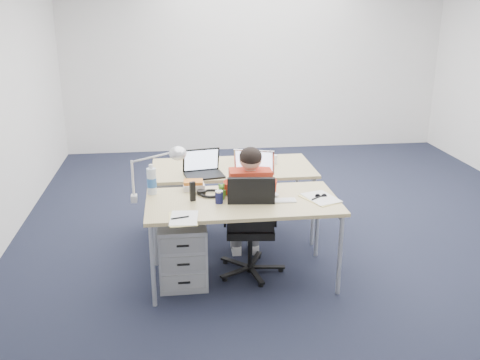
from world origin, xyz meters
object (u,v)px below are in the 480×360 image
object	(u,v)px
drawer_pedestal_far	(174,212)
sunglasses	(321,196)
can_koozie	(219,197)
far_cup	(274,159)
desk_far	(233,171)
dark_laptop	(204,163)
drawer_pedestal_near	(183,251)
computer_mouse	(275,195)
desk_lamp	(150,173)
headphones	(211,193)
bear_figurine	(221,191)
book_stack	(194,185)
silver_laptop	(251,175)
desk_near	(243,205)
cordless_phone	(193,191)
office_chair	(250,246)
water_bottle	(152,179)
wireless_keyboard	(281,200)
seated_person	(248,207)

from	to	relation	value
drawer_pedestal_far	sunglasses	distance (m)	1.64
can_koozie	far_cup	world-z (taller)	can_koozie
desk_far	dark_laptop	distance (m)	0.44
drawer_pedestal_near	sunglasses	size ratio (longest dim) A/B	5.27
desk_far	computer_mouse	world-z (taller)	computer_mouse
sunglasses	desk_lamp	xyz separation A→B (m)	(-1.41, 0.11, 0.23)
desk_lamp	dark_laptop	bearing A→B (deg)	39.20
headphones	desk_lamp	distance (m)	0.55
computer_mouse	bear_figurine	distance (m)	0.46
book_stack	drawer_pedestal_near	bearing A→B (deg)	-112.88
silver_laptop	book_stack	world-z (taller)	silver_laptop
bear_figurine	silver_laptop	bearing A→B (deg)	2.96
drawer_pedestal_near	silver_laptop	distance (m)	0.88
desk_near	cordless_phone	size ratio (longest dim) A/B	9.64
headphones	dark_laptop	size ratio (longest dim) A/B	0.70
office_chair	water_bottle	bearing A→B (deg)	175.21
can_koozie	book_stack	distance (m)	0.41
desk_near	computer_mouse	size ratio (longest dim) A/B	16.34
drawer_pedestal_far	water_bottle	size ratio (longest dim) A/B	2.09
silver_laptop	drawer_pedestal_near	bearing A→B (deg)	-156.47
bear_figurine	sunglasses	distance (m)	0.84
office_chair	computer_mouse	world-z (taller)	office_chair
desk_near	silver_laptop	size ratio (longest dim) A/B	4.33
drawer_pedestal_far	desk_lamp	bearing A→B (deg)	-101.47
wireless_keyboard	book_stack	distance (m)	0.80
drawer_pedestal_near	seated_person	bearing A→B (deg)	19.95
desk_far	headphones	xyz separation A→B (m)	(-0.28, -0.79, 0.07)
book_stack	desk_lamp	xyz separation A→B (m)	(-0.36, -0.24, 0.20)
drawer_pedestal_near	wireless_keyboard	size ratio (longest dim) A/B	2.24
seated_person	computer_mouse	world-z (taller)	seated_person
drawer_pedestal_far	book_stack	world-z (taller)	book_stack
desk_far	drawer_pedestal_near	distance (m)	1.14
silver_laptop	sunglasses	bearing A→B (deg)	6.67
sunglasses	bear_figurine	bearing A→B (deg)	178.24
bear_figurine	desk_near	bearing A→B (deg)	-22.55
seated_person	silver_laptop	world-z (taller)	seated_person
cordless_phone	far_cup	distance (m)	1.30
desk_far	far_cup	world-z (taller)	far_cup
drawer_pedestal_near	sunglasses	xyz separation A→B (m)	(1.17, -0.06, 0.47)
water_bottle	can_koozie	bearing A→B (deg)	-28.20
desk_near	computer_mouse	world-z (taller)	computer_mouse
water_bottle	sunglasses	bearing A→B (deg)	-11.22
desk_far	wireless_keyboard	distance (m)	1.05
book_stack	dark_laptop	world-z (taller)	dark_laptop
sunglasses	can_koozie	bearing A→B (deg)	-175.74
drawer_pedestal_near	desk_far	bearing A→B (deg)	59.56
book_stack	sunglasses	bearing A→B (deg)	-18.18
silver_laptop	desk_lamp	xyz separation A→B (m)	(-0.84, -0.01, 0.05)
cordless_phone	desk_lamp	distance (m)	0.37
can_koozie	silver_laptop	bearing A→B (deg)	24.67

